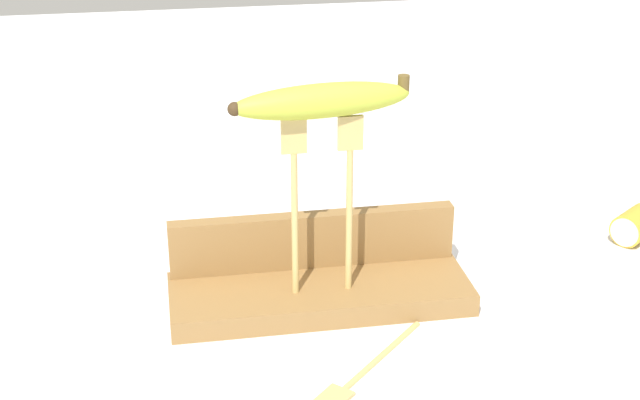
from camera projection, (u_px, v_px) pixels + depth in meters
name	position (u px, v px, depth m)	size (l,w,h in m)	color
ground_plane	(320.00, 304.00, 1.04)	(3.00, 3.00, 0.00)	silver
wooden_board	(320.00, 294.00, 1.04)	(0.33, 0.11, 0.02)	olive
board_backstop	(313.00, 239.00, 1.06)	(0.32, 0.02, 0.06)	olive
fork_stand_center	(322.00, 191.00, 0.97)	(0.08, 0.01, 0.20)	tan
banana_raised_center	(322.00, 101.00, 0.93)	(0.19, 0.06, 0.04)	#B2C138
fork_fallen_near	(360.00, 373.00, 0.91)	(0.14, 0.14, 0.01)	tan
banana_chunk_near	(635.00, 225.00, 1.18)	(0.07, 0.07, 0.04)	gold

